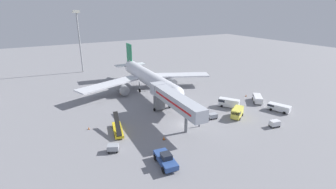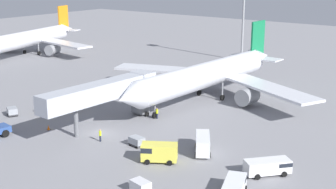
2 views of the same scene
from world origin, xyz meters
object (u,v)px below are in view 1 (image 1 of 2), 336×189
service_van_near_left (257,98)px  safety_cone_bravo (164,138)px  airplane_at_gate (148,78)px  service_van_mid_left (237,112)px  service_van_mid_right (278,107)px  baggage_cart_far_left (275,123)px  service_van_far_right (228,102)px  safety_cone_alpha (246,96)px  apron_light_mast (78,30)px  ground_crew_worker_foreground (199,123)px  belt_loader_truck (118,129)px  pushback_tug (166,159)px  baggage_cart_near_center (213,116)px  jet_bridge (173,100)px  baggage_cart_mid_center (113,148)px  safety_cone_charlie (89,128)px  ground_crew_worker_midground (171,104)px

service_van_near_left → safety_cone_bravo: (-33.37, -5.63, -0.70)m
airplane_at_gate → service_van_mid_left: 30.54m
service_van_mid_right → baggage_cart_far_left: size_ratio=2.42×
service_van_far_right → safety_cone_alpha: service_van_far_right is taller
baggage_cart_far_left → apron_light_mast: 79.15m
service_van_mid_right → service_van_near_left: (0.57, 7.33, 0.01)m
ground_crew_worker_foreground → safety_cone_bravo: size_ratio=2.45×
airplane_at_gate → service_van_mid_left: bearing=-69.8°
belt_loader_truck → apron_light_mast: (4.57, 57.71, 16.26)m
pushback_tug → belt_loader_truck: 15.66m
baggage_cart_far_left → baggage_cart_near_center: (-9.38, 10.24, -0.09)m
jet_bridge → apron_light_mast: (-8.50, 58.78, 11.60)m
service_van_mid_right → service_van_far_right: bearing=138.2°
service_van_mid_right → safety_cone_alpha: size_ratio=9.85×
baggage_cart_mid_center → apron_light_mast: (7.81, 64.54, 16.29)m
safety_cone_charlie → apron_light_mast: bearing=79.6°
ground_crew_worker_foreground → ground_crew_worker_midground: ground_crew_worker_midground is taller
service_van_mid_right → service_van_mid_left: size_ratio=1.18×
jet_bridge → service_van_mid_right: bearing=-17.3°
jet_bridge → service_van_far_right: (17.40, 0.08, -4.11)m
baggage_cart_near_center → ground_crew_worker_foreground: (-5.26, -1.75, 0.22)m
safety_cone_alpha → safety_cone_charlie: 46.17m
jet_bridge → service_van_far_right: size_ratio=3.92×
pushback_tug → ground_crew_worker_midground: (13.61, 21.71, -0.13)m
service_van_near_left → baggage_cart_mid_center: bearing=-173.8°
belt_loader_truck → ground_crew_worker_midground: belt_loader_truck is taller
ground_crew_worker_midground → safety_cone_alpha: size_ratio=3.09×
airplane_at_gate → service_van_mid_right: 38.44m
baggage_cart_far_left → ground_crew_worker_midground: 25.86m
service_van_mid_right → ground_crew_worker_foreground: bearing=172.7°
service_van_mid_right → service_van_near_left: bearing=85.6°
airplane_at_gate → belt_loader_truck: (-17.26, -21.44, -3.80)m
ground_crew_worker_foreground → safety_cone_bravo: 9.85m
service_van_near_left → service_van_mid_left: 13.67m
service_van_near_left → safety_cone_charlie: size_ratio=9.34×
jet_bridge → service_van_far_right: bearing=0.2°
service_van_mid_right → baggage_cart_near_center: service_van_mid_right is taller
baggage_cart_mid_center → safety_cone_charlie: baggage_cart_mid_center is taller
airplane_at_gate → baggage_cart_mid_center: bearing=-125.9°
service_van_mid_left → safety_cone_bravo: bearing=-178.2°
baggage_cart_near_center → ground_crew_worker_foreground: size_ratio=1.25×
service_van_mid_left → baggage_cart_near_center: size_ratio=2.16×
service_van_mid_left → baggage_cart_near_center: (-5.63, 2.37, -0.61)m
service_van_mid_right → safety_cone_bravo: 32.86m
service_van_near_left → service_van_mid_left: (-12.73, -4.97, 0.28)m
baggage_cart_near_center → safety_cone_charlie: (-27.27, 9.12, -0.45)m
safety_cone_charlie → jet_bridge: bearing=-16.8°
jet_bridge → ground_crew_worker_midground: size_ratio=11.83×
baggage_cart_near_center → service_van_far_right: bearing=23.9°
airplane_at_gate → belt_loader_truck: airplane_at_gate is taller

